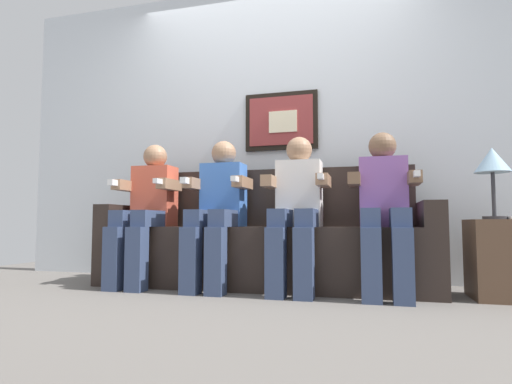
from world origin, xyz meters
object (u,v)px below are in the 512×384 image
object	(u,v)px
person_rightmost	(384,204)
table_lamp	(492,163)
spare_remote_on_table	(511,218)
person_right_center	(297,205)
person_left_center	(218,206)
person_leftmost	(147,206)
side_table_right	(504,259)
couch	(262,245)

from	to	relation	value
person_rightmost	table_lamp	distance (m)	0.72
person_rightmost	spare_remote_on_table	distance (m)	0.76
person_right_center	table_lamp	bearing A→B (deg)	2.24
person_left_center	spare_remote_on_table	world-z (taller)	person_left_center
table_lamp	spare_remote_on_table	world-z (taller)	table_lamp
person_rightmost	table_lamp	bearing A→B (deg)	4.21
person_leftmost	person_left_center	size ratio (longest dim) A/B	1.00
person_left_center	side_table_right	bearing A→B (deg)	1.86
person_left_center	person_leftmost	bearing A→B (deg)	180.00
person_leftmost	person_left_center	bearing A→B (deg)	0.00
side_table_right	spare_remote_on_table	xyz separation A→B (m)	(0.04, -0.03, 0.26)
person_rightmost	person_left_center	bearing A→B (deg)	-179.98
spare_remote_on_table	side_table_right	bearing A→B (deg)	143.79
couch	person_rightmost	size ratio (longest dim) A/B	2.25
person_leftmost	side_table_right	bearing A→B (deg)	1.42
person_right_center	side_table_right	distance (m)	1.35
person_right_center	side_table_right	xyz separation A→B (m)	(1.31, 0.06, -0.36)
person_leftmost	person_right_center	distance (m)	1.18
table_lamp	spare_remote_on_table	bearing A→B (deg)	-11.09
side_table_right	table_lamp	size ratio (longest dim) A/B	1.09
person_leftmost	person_left_center	world-z (taller)	same
person_right_center	side_table_right	bearing A→B (deg)	2.68
couch	person_leftmost	world-z (taller)	person_leftmost
table_lamp	couch	bearing A→B (deg)	175.60
person_left_center	person_rightmost	xyz separation A→B (m)	(1.18, 0.00, -0.00)
person_rightmost	side_table_right	distance (m)	0.80
person_leftmost	side_table_right	size ratio (longest dim) A/B	2.22
person_leftmost	spare_remote_on_table	xyz separation A→B (m)	(2.52, 0.03, -0.10)
couch	side_table_right	xyz separation A→B (m)	(1.60, -0.11, -0.06)
couch	person_rightmost	distance (m)	0.95
person_left_center	person_rightmost	distance (m)	1.18
table_lamp	spare_remote_on_table	size ratio (longest dim) A/B	3.54
side_table_right	person_right_center	bearing A→B (deg)	-177.32
person_left_center	person_right_center	size ratio (longest dim) A/B	1.00
side_table_right	couch	bearing A→B (deg)	176.16
person_rightmost	table_lamp	xyz separation A→B (m)	(0.67, 0.05, 0.25)
person_leftmost	spare_remote_on_table	world-z (taller)	person_leftmost
couch	person_rightmost	world-z (taller)	person_rightmost
person_rightmost	spare_remote_on_table	world-z (taller)	person_rightmost
side_table_right	spare_remote_on_table	size ratio (longest dim) A/B	3.85
person_left_center	table_lamp	bearing A→B (deg)	1.54
couch	person_left_center	xyz separation A→B (m)	(-0.29, -0.17, 0.29)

